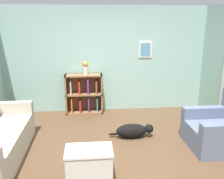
{
  "coord_description": "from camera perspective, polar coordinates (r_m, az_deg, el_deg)",
  "views": [
    {
      "loc": [
        -0.41,
        -3.92,
        2.29
      ],
      "look_at": [
        0.0,
        0.4,
        1.05
      ],
      "focal_mm": 40.0,
      "sensor_mm": 36.0,
      "label": 1
    }
  ],
  "objects": [
    {
      "name": "dog",
      "position": [
        5.02,
        4.87,
        -9.37
      ],
      "size": [
        0.9,
        0.26,
        0.29
      ],
      "color": "black",
      "rests_on": "ground_plane"
    },
    {
      "name": "recliner_chair",
      "position": [
        5.02,
        23.5,
        -8.38
      ],
      "size": [
        0.99,
        0.99,
        1.0
      ],
      "color": "slate",
      "rests_on": "ground_plane"
    },
    {
      "name": "ground_plane",
      "position": [
        4.56,
        0.49,
        -14.21
      ],
      "size": [
        14.0,
        14.0,
        0.0
      ],
      "primitive_type": "plane",
      "color": "brown"
    },
    {
      "name": "vase",
      "position": [
        6.05,
        -6.1,
        5.12
      ],
      "size": [
        0.13,
        0.13,
        0.32
      ],
      "color": "silver",
      "rests_on": "bookshelf"
    },
    {
      "name": "bookshelf",
      "position": [
        6.24,
        -6.41,
        -1.03
      ],
      "size": [
        0.9,
        0.31,
        0.98
      ],
      "color": "olive",
      "rests_on": "ground_plane"
    },
    {
      "name": "coffee_table",
      "position": [
        3.82,
        -5.23,
        -16.4
      ],
      "size": [
        0.69,
        0.44,
        0.47
      ],
      "color": "silver",
      "rests_on": "ground_plane"
    },
    {
      "name": "wall_back",
      "position": [
        6.26,
        -1.58,
        6.83
      ],
      "size": [
        5.6,
        0.13,
        2.6
      ],
      "color": "#93BCB2",
      "rests_on": "ground_plane"
    }
  ]
}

